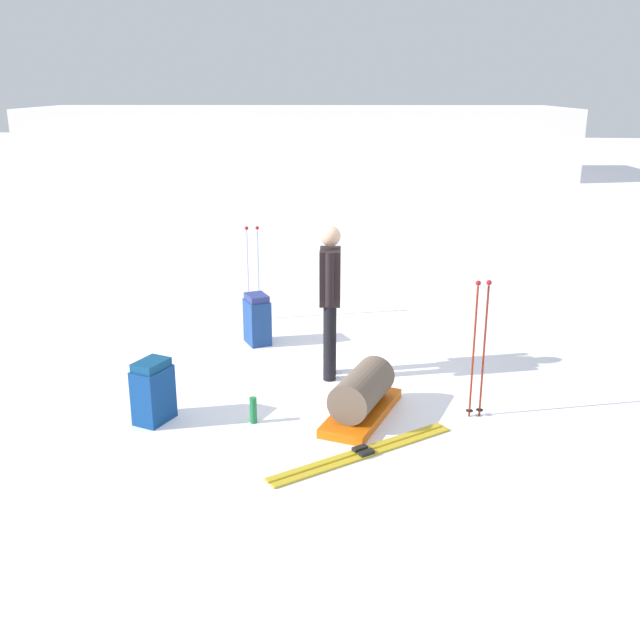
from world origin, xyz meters
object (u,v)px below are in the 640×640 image
ski_poles_planted_far (253,268)px  thermos_bottle (253,410)px  gear_sled (362,395)px  ski_poles_planted_near (479,343)px  backpack_bright (257,320)px  skier_standing (330,294)px  backpack_large_dark (153,392)px  ski_pair_near (363,453)px

ski_poles_planted_far → thermos_bottle: (0.70, -3.19, -0.59)m
thermos_bottle → gear_sled: bearing=15.0°
ski_poles_planted_near → ski_poles_planted_far: ski_poles_planted_near is taller
backpack_bright → gear_sled: 2.45m
skier_standing → backpack_large_dark: skier_standing is taller
skier_standing → backpack_bright: size_ratio=2.67×
ski_poles_planted_far → gear_sled: 3.42m
skier_standing → thermos_bottle: (-0.59, -1.27, -0.82)m
ski_poles_planted_far → thermos_bottle: 3.32m
skier_standing → ski_poles_planted_near: size_ratio=1.23×
ski_poles_planted_far → gear_sled: ski_poles_planted_far is taller
skier_standing → backpack_large_dark: 2.15m
backpack_bright → ski_poles_planted_far: (-0.26, 0.96, 0.41)m
skier_standing → ski_poles_planted_near: (1.54, -0.83, -0.19)m
gear_sled → ski_poles_planted_far: bearing=120.7°
ski_pair_near → gear_sled: gear_sled is taller
ski_pair_near → backpack_large_dark: size_ratio=2.50×
gear_sled → thermos_bottle: (-1.02, -0.27, -0.09)m
backpack_large_dark → skier_standing: bearing=41.3°
ski_poles_planted_far → skier_standing: bearing=-56.1°
ski_pair_near → gear_sled: size_ratio=1.21×
backpack_large_dark → thermos_bottle: size_ratio=2.39×
skier_standing → ski_poles_planted_near: bearing=-28.4°
ski_pair_near → backpack_large_dark: (-2.06, 0.40, 0.29)m
gear_sled → thermos_bottle: bearing=-165.0°
backpack_large_dark → gear_sled: size_ratio=0.48×
ski_poles_planted_near → thermos_bottle: (-2.12, -0.44, -0.63)m
skier_standing → backpack_large_dark: (-1.54, -1.35, -0.65)m
ski_poles_planted_near → thermos_bottle: ski_poles_planted_near is taller
skier_standing → ski_pair_near: bearing=-73.7°
ski_poles_planted_far → ski_pair_near: bearing=-63.9°
ski_poles_planted_near → ski_pair_near: bearing=-137.9°
ski_pair_near → gear_sled: bearing=95.7°
backpack_bright → ski_poles_planted_near: bearing=-34.9°
backpack_bright → gear_sled: bearing=-53.1°
ski_pair_near → backpack_bright: (-1.54, 2.72, 0.30)m
skier_standing → gear_sled: (0.44, -0.99, -0.73)m
ski_poles_planted_far → gear_sled: bearing=-59.3°
ski_poles_planted_near → gear_sled: bearing=-171.6°
backpack_large_dark → ski_poles_planted_far: ski_poles_planted_far is taller
backpack_large_dark → thermos_bottle: backpack_large_dark is taller
backpack_large_dark → backpack_bright: size_ratio=0.97×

